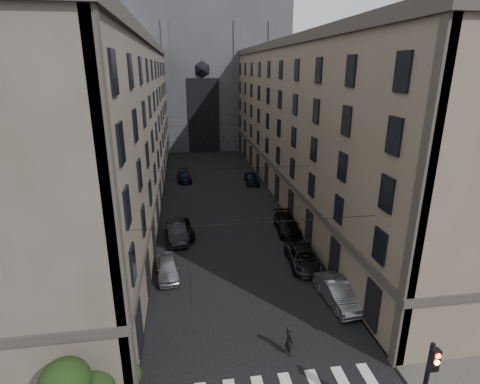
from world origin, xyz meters
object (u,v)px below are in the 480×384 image
car_left_far (184,176)px  pedestrian (289,340)px  car_left_near (168,268)px  car_left_midfar (181,229)px  car_right_near (338,293)px  gothic_tower (199,58)px  car_left_midnear (177,232)px  traffic_light_right (427,383)px  car_right_midnear (303,258)px  car_right_midfar (287,224)px  car_right_far (252,178)px

car_left_far → pedestrian: size_ratio=2.51×
car_left_near → car_left_midfar: (1.03, 7.54, -0.06)m
car_left_far → car_right_near: car_right_near is taller
gothic_tower → pedestrian: bearing=-88.7°
gothic_tower → car_left_midnear: size_ratio=11.55×
traffic_light_right → pedestrian: bearing=124.2°
car_left_near → car_right_midnear: 11.13m
traffic_light_right → car_left_midnear: 24.94m
car_left_near → car_right_near: bearing=-29.5°
car_right_midfar → car_left_midfar: bearing=-178.5°
car_left_near → car_right_midfar: car_right_midfar is taller
car_left_far → car_right_midnear: (9.61, -26.54, 0.03)m
car_left_near → car_right_midnear: car_left_near is taller
car_left_near → car_left_midfar: car_left_near is taller
traffic_light_right → car_left_midnear: traffic_light_right is taller
traffic_light_right → car_left_midfar: (-10.30, 23.28, -2.60)m
car_right_midfar → car_right_far: size_ratio=1.15×
car_right_midnear → car_right_midfar: car_right_midfar is taller
car_right_midnear → pedestrian: pedestrian is taller
traffic_light_right → car_right_far: (-0.21, 39.72, -2.51)m
car_right_midnear → car_right_far: (-0.02, 23.97, 0.06)m
car_right_near → car_right_midnear: (-0.79, 5.39, -0.08)m
car_left_near → car_left_midfar: size_ratio=0.89×
car_right_midnear → gothic_tower: bearing=99.2°
car_right_midfar → pedestrian: pedestrian is taller
car_left_midnear → car_right_midnear: (10.49, -6.65, -0.11)m
car_left_far → car_right_far: bearing=-20.2°
car_left_midnear → car_right_midfar: (11.01, 0.36, -0.07)m
gothic_tower → car_left_near: gothic_tower is taller
car_right_near → car_right_midfar: size_ratio=0.92×
car_left_far → car_left_near: bearing=-98.5°
car_left_near → car_left_far: 26.59m
car_left_near → car_right_midfar: size_ratio=0.84×
gothic_tower → pedestrian: (1.46, -66.96, -16.86)m
car_left_midnear → car_right_near: car_left_midnear is taller
traffic_light_right → car_left_far: traffic_light_right is taller
gothic_tower → car_left_midnear: gothic_tower is taller
car_left_far → car_right_near: size_ratio=0.97×
car_left_near → car_right_midnear: bearing=-5.1°
car_left_near → car_left_midnear: car_left_midnear is taller
car_left_midfar → car_right_far: (10.08, 16.44, 0.09)m
traffic_light_right → car_right_near: 10.68m
car_left_midnear → car_right_near: bearing=-53.2°
gothic_tower → car_left_far: (-4.20, -30.74, -17.11)m
pedestrian → car_left_midfar: bearing=6.3°
car_left_midnear → car_left_far: (0.88, 19.89, -0.14)m
traffic_light_right → car_left_midfar: 25.59m
gothic_tower → car_right_midfar: (5.93, -50.27, -17.04)m
car_right_near → car_right_midfar: car_right_near is taller
traffic_light_right → pedestrian: traffic_light_right is taller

